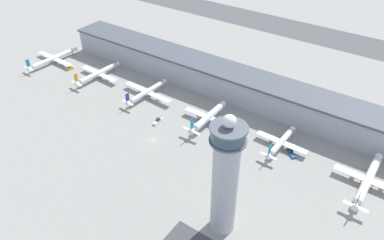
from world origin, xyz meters
TOP-DOWN VIEW (x-y plane):
  - ground_plane at (0.00, 0.00)m, footprint 1000.00×1000.00m
  - terminal_building at (0.00, 70.00)m, footprint 253.10×25.00m
  - runway_strip at (0.00, 206.37)m, footprint 379.64×44.00m
  - control_tower at (65.54, -29.48)m, footprint 14.78×14.78m
  - airplane_gate_alpha at (-128.45, 31.04)m, footprint 40.39×45.82m
  - airplane_gate_bravo at (-80.58, 33.89)m, footprint 36.37×40.98m
  - airplane_gate_charlie at (-33.47, 34.47)m, footprint 41.39×37.93m
  - airplane_gate_delta at (17.65, 32.86)m, footprint 35.39×37.09m
  - airplane_gate_echo at (64.70, 36.94)m, footprint 31.32×32.44m
  - airplane_gate_foxtrot at (113.28, 33.53)m, footprint 34.42×44.80m
  - service_truck_catering at (-109.82, 30.84)m, footprint 4.45×6.01m
  - service_truck_fuel at (71.97, 35.04)m, footprint 7.77×6.92m
  - service_truck_baggage at (-8.73, 15.39)m, footprint 2.54×7.50m
  - service_truck_water at (-37.12, 36.29)m, footprint 5.96×4.90m

SIDE VIEW (x-z plane):
  - ground_plane at x=0.00m, z-range 0.00..0.00m
  - runway_strip at x=0.00m, z-range 0.00..0.01m
  - service_truck_fuel at x=71.97m, z-range -0.37..2.03m
  - service_truck_catering at x=-109.82m, z-range -0.43..2.36m
  - service_truck_baggage at x=-8.73m, z-range -0.44..2.44m
  - service_truck_water at x=-37.12m, z-range -0.46..2.57m
  - airplane_gate_alpha at x=-128.45m, z-range -1.99..9.40m
  - airplane_gate_bravo at x=-80.58m, z-range -2.05..9.93m
  - airplane_gate_echo at x=64.70m, z-range -1.83..9.85m
  - airplane_gate_charlie at x=-33.47m, z-range -1.57..10.03m
  - airplane_gate_foxtrot at x=113.28m, z-range -2.19..11.11m
  - airplane_gate_delta at x=17.65m, z-range -2.29..11.58m
  - terminal_building at x=0.00m, z-range 0.10..19.50m
  - control_tower at x=65.54m, z-range -0.48..61.55m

